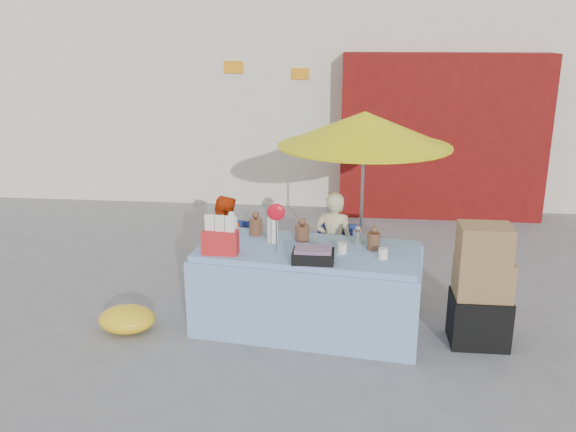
# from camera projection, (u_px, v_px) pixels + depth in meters

# --- Properties ---
(ground) EXTENTS (80.00, 80.00, 0.00)m
(ground) POSITION_uv_depth(u_px,v_px,m) (272.00, 325.00, 6.31)
(ground) COLOR slate
(ground) RESTS_ON ground
(backdrop) EXTENTS (14.00, 8.00, 7.80)m
(backdrop) POSITION_uv_depth(u_px,v_px,m) (343.00, 22.00, 12.51)
(backdrop) COLOR silver
(backdrop) RESTS_ON ground
(market_table) EXTENTS (2.34, 1.32, 1.34)m
(market_table) POSITION_uv_depth(u_px,v_px,m) (307.00, 287.00, 6.14)
(market_table) COLOR #7DA2C8
(market_table) RESTS_ON ground
(chair_left) EXTENTS (0.57, 0.56, 0.85)m
(chair_left) POSITION_uv_depth(u_px,v_px,m) (223.00, 274.00, 6.95)
(chair_left) COLOR navy
(chair_left) RESTS_ON ground
(chair_right) EXTENTS (0.57, 0.56, 0.85)m
(chair_right) POSITION_uv_depth(u_px,v_px,m) (333.00, 279.00, 6.82)
(chair_right) COLOR navy
(chair_right) RESTS_ON ground
(vendor_orange) EXTENTS (0.64, 0.55, 1.15)m
(vendor_orange) POSITION_uv_depth(u_px,v_px,m) (225.00, 244.00, 6.98)
(vendor_orange) COLOR red
(vendor_orange) RESTS_ON ground
(vendor_beige) EXTENTS (0.50, 0.38, 1.23)m
(vendor_beige) POSITION_uv_depth(u_px,v_px,m) (334.00, 245.00, 6.84)
(vendor_beige) COLOR beige
(vendor_beige) RESTS_ON ground
(umbrella) EXTENTS (1.90, 1.90, 2.09)m
(umbrella) POSITION_uv_depth(u_px,v_px,m) (365.00, 130.00, 6.59)
(umbrella) COLOR gray
(umbrella) RESTS_ON ground
(box_stack) EXTENTS (0.54, 0.44, 1.21)m
(box_stack) POSITION_uv_depth(u_px,v_px,m) (481.00, 290.00, 5.78)
(box_stack) COLOR black
(box_stack) RESTS_ON ground
(tarp_bundle) EXTENTS (0.69, 0.61, 0.26)m
(tarp_bundle) POSITION_uv_depth(u_px,v_px,m) (127.00, 319.00, 6.14)
(tarp_bundle) COLOR yellow
(tarp_bundle) RESTS_ON ground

